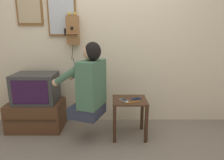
# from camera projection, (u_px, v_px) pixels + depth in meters

# --- Properties ---
(wall_back) EXTENTS (6.80, 0.05, 2.55)m
(wall_back) POSITION_uv_depth(u_px,v_px,m) (107.00, 38.00, 2.90)
(wall_back) COLOR beige
(wall_back) RESTS_ON ground_plane
(side_table) EXTENTS (0.44, 0.40, 0.51)m
(side_table) POSITION_uv_depth(u_px,v_px,m) (130.00, 108.00, 2.62)
(side_table) COLOR #422819
(side_table) RESTS_ON ground_plane
(person) EXTENTS (0.65, 0.57, 0.92)m
(person) POSITION_uv_depth(u_px,v_px,m) (90.00, 84.00, 2.42)
(person) COLOR #2D3347
(person) RESTS_ON ground_plane
(tv_stand) EXTENTS (0.75, 0.47, 0.40)m
(tv_stand) POSITION_uv_depth(u_px,v_px,m) (37.00, 115.00, 2.88)
(tv_stand) COLOR #51331E
(tv_stand) RESTS_ON ground_plane
(television) EXTENTS (0.57, 0.42, 0.41)m
(television) POSITION_uv_depth(u_px,v_px,m) (37.00, 88.00, 2.78)
(television) COLOR #38383A
(television) RESTS_ON tv_stand
(wall_phone_antique) EXTENTS (0.21, 0.18, 0.81)m
(wall_phone_antique) POSITION_uv_depth(u_px,v_px,m) (73.00, 30.00, 2.79)
(wall_phone_antique) COLOR olive
(framed_picture) EXTENTS (0.36, 0.03, 0.48)m
(framed_picture) POSITION_uv_depth(u_px,v_px,m) (30.00, 8.00, 2.76)
(framed_picture) COLOR brown
(wall_mirror) EXTENTS (0.39, 0.03, 0.60)m
(wall_mirror) POSITION_uv_depth(u_px,v_px,m) (63.00, 14.00, 2.78)
(wall_mirror) COLOR brown
(cell_phone_held) EXTENTS (0.12, 0.13, 0.01)m
(cell_phone_held) POSITION_uv_depth(u_px,v_px,m) (125.00, 100.00, 2.54)
(cell_phone_held) COLOR silver
(cell_phone_held) RESTS_ON side_table
(cell_phone_spare) EXTENTS (0.14, 0.11, 0.01)m
(cell_phone_spare) POSITION_uv_depth(u_px,v_px,m) (137.00, 98.00, 2.61)
(cell_phone_spare) COLOR navy
(cell_phone_spare) RESTS_ON side_table
(toothbrush) EXTENTS (0.18, 0.08, 0.02)m
(toothbrush) POSITION_uv_depth(u_px,v_px,m) (133.00, 102.00, 2.47)
(toothbrush) COLOR orange
(toothbrush) RESTS_ON side_table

